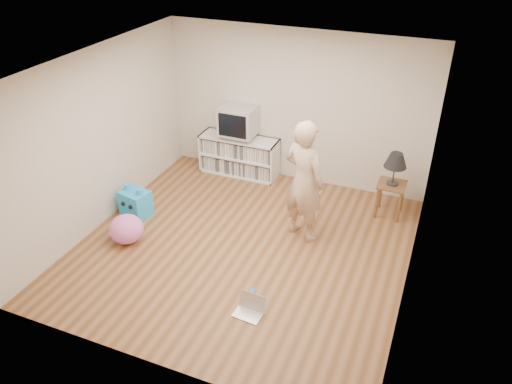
{
  "coord_description": "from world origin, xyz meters",
  "views": [
    {
      "loc": [
        2.33,
        -5.23,
        4.31
      ],
      "look_at": [
        0.04,
        0.4,
        0.71
      ],
      "focal_mm": 35.0,
      "sensor_mm": 36.0,
      "label": 1
    }
  ],
  "objects": [
    {
      "name": "dvd_deck",
      "position": [
        -0.94,
        2.02,
        0.73
      ],
      "size": [
        0.45,
        0.35,
        0.07
      ],
      "primitive_type": "cube",
      "color": "gray",
      "rests_on": "media_unit"
    },
    {
      "name": "ceiling",
      "position": [
        0.0,
        0.0,
        2.6
      ],
      "size": [
        4.5,
        4.5,
        0.01
      ],
      "primitive_type": "cube",
      "color": "white",
      "rests_on": "walls"
    },
    {
      "name": "laptop",
      "position": [
        0.59,
        -1.15,
        0.06
      ],
      "size": [
        0.36,
        0.29,
        0.23
      ],
      "rotation": [
        0.0,
        0.0,
        -0.08
      ],
      "color": "silver",
      "rests_on": "ground"
    },
    {
      "name": "crt_tv",
      "position": [
        -0.94,
        2.02,
        1.02
      ],
      "size": [
        0.6,
        0.53,
        0.5
      ],
      "color": "#AFAFB4",
      "rests_on": "dvd_deck"
    },
    {
      "name": "side_table",
      "position": [
        1.77,
        1.65,
        0.42
      ],
      "size": [
        0.42,
        0.42,
        0.55
      ],
      "color": "brown",
      "rests_on": "ground"
    },
    {
      "name": "media_unit",
      "position": [
        -0.94,
        2.04,
        0.35
      ],
      "size": [
        1.4,
        0.45,
        0.7
      ],
      "color": "white",
      "rests_on": "ground"
    },
    {
      "name": "plush_pink",
      "position": [
        -1.61,
        -0.49,
        0.21
      ],
      "size": [
        0.55,
        0.55,
        0.42
      ],
      "primitive_type": "ellipsoid",
      "rotation": [
        0.0,
        0.0,
        -0.13
      ],
      "color": "pink",
      "rests_on": "ground"
    },
    {
      "name": "plush_blue",
      "position": [
        -1.9,
        0.16,
        0.21
      ],
      "size": [
        0.49,
        0.43,
        0.5
      ],
      "rotation": [
        0.0,
        0.0,
        -0.21
      ],
      "color": "#20A3FF",
      "rests_on": "ground"
    },
    {
      "name": "person",
      "position": [
        0.68,
        0.61,
        0.91
      ],
      "size": [
        0.78,
        0.65,
        1.82
      ],
      "primitive_type": "imported",
      "rotation": [
        0.0,
        0.0,
        2.76
      ],
      "color": "#CBA78A",
      "rests_on": "ground"
    },
    {
      "name": "ground",
      "position": [
        0.0,
        0.0,
        0.0
      ],
      "size": [
        4.5,
        4.5,
        0.0
      ],
      "primitive_type": "plane",
      "color": "brown",
      "rests_on": "ground"
    },
    {
      "name": "table_lamp",
      "position": [
        1.77,
        1.65,
        0.94
      ],
      "size": [
        0.34,
        0.34,
        0.52
      ],
      "color": "#333333",
      "rests_on": "side_table"
    },
    {
      "name": "walls",
      "position": [
        0.0,
        0.0,
        1.3
      ],
      "size": [
        4.52,
        4.52,
        2.6
      ],
      "color": "beige",
      "rests_on": "ground"
    },
    {
      "name": "playing_cards",
      "position": [
        0.48,
        -0.8,
        0.01
      ],
      "size": [
        0.09,
        0.11,
        0.02
      ],
      "primitive_type": "cube",
      "rotation": [
        0.0,
        0.0,
        0.4
      ],
      "color": "#4865C2",
      "rests_on": "ground"
    }
  ]
}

